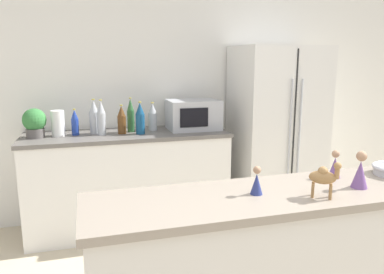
% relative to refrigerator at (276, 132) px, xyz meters
% --- Properties ---
extents(wall_back, '(8.00, 0.06, 2.55)m').
position_rel_refrigerator_xyz_m(wall_back, '(-1.03, 0.38, 0.42)').
color(wall_back, white).
rests_on(wall_back, ground_plane).
extents(back_counter, '(1.84, 0.63, 0.91)m').
position_rel_refrigerator_xyz_m(back_counter, '(-1.48, 0.05, -0.39)').
color(back_counter, white).
rests_on(back_counter, ground_plane).
extents(refrigerator, '(0.83, 0.70, 1.70)m').
position_rel_refrigerator_xyz_m(refrigerator, '(0.00, 0.00, 0.00)').
color(refrigerator, silver).
rests_on(refrigerator, ground_plane).
extents(potted_plant, '(0.20, 0.20, 0.25)m').
position_rel_refrigerator_xyz_m(potted_plant, '(-2.26, 0.05, 0.20)').
color(potted_plant, '#595451').
rests_on(potted_plant, back_counter).
extents(paper_towel_roll, '(0.11, 0.11, 0.22)m').
position_rel_refrigerator_xyz_m(paper_towel_roll, '(-2.07, 0.07, 0.18)').
color(paper_towel_roll, white).
rests_on(paper_towel_roll, back_counter).
extents(microwave, '(0.48, 0.37, 0.28)m').
position_rel_refrigerator_xyz_m(microwave, '(-0.85, 0.07, 0.20)').
color(microwave, '#B2B5BA').
rests_on(microwave, back_counter).
extents(back_bottle_0, '(0.06, 0.06, 0.23)m').
position_rel_refrigerator_xyz_m(back_bottle_0, '(-1.93, 0.08, 0.18)').
color(back_bottle_0, navy).
rests_on(back_bottle_0, back_counter).
extents(back_bottle_1, '(0.08, 0.08, 0.31)m').
position_rel_refrigerator_xyz_m(back_bottle_1, '(-1.71, 0.03, 0.21)').
color(back_bottle_1, '#B2B7BC').
rests_on(back_bottle_1, back_counter).
extents(back_bottle_2, '(0.07, 0.07, 0.32)m').
position_rel_refrigerator_xyz_m(back_bottle_2, '(-1.44, 0.10, 0.22)').
color(back_bottle_2, '#2D6033').
rests_on(back_bottle_2, back_counter).
extents(back_bottle_3, '(0.08, 0.08, 0.29)m').
position_rel_refrigerator_xyz_m(back_bottle_3, '(-1.37, -0.03, 0.20)').
color(back_bottle_3, navy).
rests_on(back_bottle_3, back_counter).
extents(back_bottle_4, '(0.08, 0.08, 0.26)m').
position_rel_refrigerator_xyz_m(back_bottle_4, '(-1.53, 0.03, 0.19)').
color(back_bottle_4, brown).
rests_on(back_bottle_4, back_counter).
extents(back_bottle_5, '(0.08, 0.08, 0.27)m').
position_rel_refrigerator_xyz_m(back_bottle_5, '(-1.23, 0.12, 0.19)').
color(back_bottle_5, '#B2B7BC').
rests_on(back_bottle_5, back_counter).
extents(back_bottle_6, '(0.08, 0.08, 0.31)m').
position_rel_refrigerator_xyz_m(back_bottle_6, '(-1.77, 0.10, 0.21)').
color(back_bottle_6, '#B2B7BC').
rests_on(back_bottle_6, back_counter).
extents(camel_figurine, '(0.12, 0.11, 0.16)m').
position_rel_refrigerator_xyz_m(camel_figurine, '(-0.90, -2.05, 0.23)').
color(camel_figurine, olive).
rests_on(camel_figurine, bar_counter).
extents(wise_man_figurine_blue, '(0.06, 0.06, 0.14)m').
position_rel_refrigerator_xyz_m(wise_man_figurine_blue, '(-0.67, -1.82, 0.20)').
color(wise_man_figurine_blue, '#6B4784').
rests_on(wise_man_figurine_blue, bar_counter).
extents(wise_man_figurine_crimson, '(0.05, 0.05, 0.13)m').
position_rel_refrigerator_xyz_m(wise_man_figurine_crimson, '(-1.15, -1.93, 0.20)').
color(wise_man_figurine_crimson, navy).
rests_on(wise_man_figurine_crimson, bar_counter).
extents(wise_man_figurine_purple, '(0.07, 0.07, 0.17)m').
position_rel_refrigerator_xyz_m(wise_man_figurine_purple, '(-0.66, -1.99, 0.22)').
color(wise_man_figurine_purple, '#6B4784').
rests_on(wise_man_figurine_purple, bar_counter).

